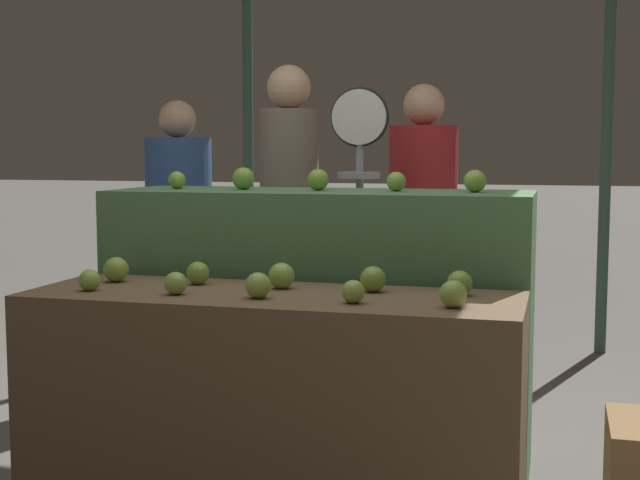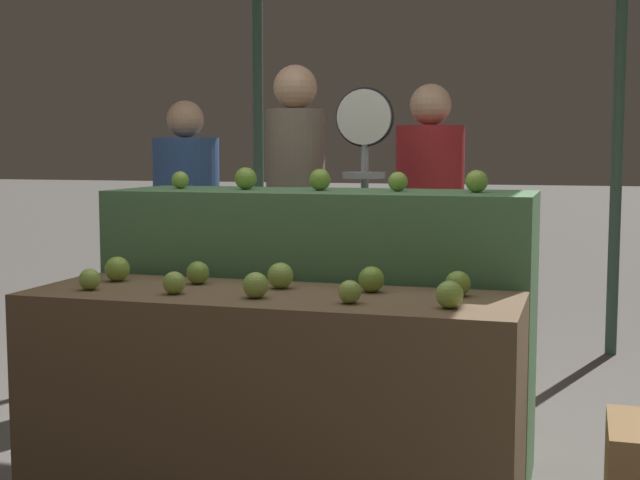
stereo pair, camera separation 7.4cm
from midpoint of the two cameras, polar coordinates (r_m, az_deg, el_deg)
The scene contains 21 objects.
display_counter_front at distance 3.03m, azimuth -3.77°, elevation -10.95°, with size 1.64×0.55×0.80m, color brown.
display_counter_back at distance 3.55m, azimuth -0.62°, elevation -5.85°, with size 1.64×0.55×1.12m, color #4C7A4C.
apple_front_0 at distance 3.09m, azimuth -15.19°, elevation -2.49°, with size 0.07×0.07×0.07m, color #8EB247.
apple_front_1 at distance 2.95m, azimuth -9.93°, elevation -2.75°, with size 0.08×0.08×0.08m, color #8EB247.
apple_front_2 at distance 2.84m, azimuth -4.73°, elevation -2.91°, with size 0.08×0.08×0.08m, color #8EB247.
apple_front_3 at distance 2.74m, azimuth 1.37°, elevation -3.33°, with size 0.07×0.07×0.07m, color #8EB247.
apple_front_4 at distance 2.69m, azimuth 7.75°, elevation -3.45°, with size 0.08×0.08×0.08m, color #8EB247.
apple_front_5 at distance 3.27m, azimuth -13.55°, elevation -1.85°, with size 0.09×0.09×0.09m, color #84AD3D.
apple_front_6 at distance 3.16m, azimuth -8.49°, elevation -2.11°, with size 0.08×0.08×0.08m, color #7AA338.
apple_front_7 at distance 3.03m, azimuth -3.18°, elevation -2.30°, with size 0.09×0.09×0.09m, color #8EB247.
apple_front_8 at distance 2.96m, azimuth 2.70°, elevation -2.52°, with size 0.09×0.09×0.09m, color #7AA338.
apple_front_9 at distance 2.91m, azimuth 8.21°, elevation -2.75°, with size 0.08×0.08×0.08m, color #7AA338.
apple_back_0 at distance 3.69m, azimuth -9.70°, elevation 3.80°, with size 0.07×0.07×0.07m, color #84AD3D.
apple_back_1 at distance 3.57m, azimuth -5.53°, elevation 3.94°, with size 0.09×0.09×0.09m, color #7AA338.
apple_back_2 at distance 3.48m, azimuth -0.74°, elevation 3.88°, with size 0.08×0.08×0.08m, color #7AA338.
apple_back_3 at distance 3.42m, azimuth 4.29°, elevation 3.75°, with size 0.08×0.08×0.08m, color #84AD3D.
apple_back_4 at distance 3.37m, azimuth 9.28°, elevation 3.74°, with size 0.08×0.08×0.08m, color #84AD3D.
produce_scale at distance 4.16m, azimuth 2.07°, elevation 3.86°, with size 0.28×0.20×1.56m.
person_vendor_at_scale at distance 4.57m, azimuth -2.44°, elevation 2.39°, with size 0.38×0.38×1.70m.
person_customer_left at distance 4.94m, azimuth -9.42°, elevation 1.16°, with size 0.45×0.45×1.54m.
person_customer_right at distance 4.61m, azimuth 6.13°, elevation 1.43°, with size 0.44×0.44×1.61m.
Camera 1 is at (0.91, -2.75, 1.28)m, focal length 50.00 mm.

